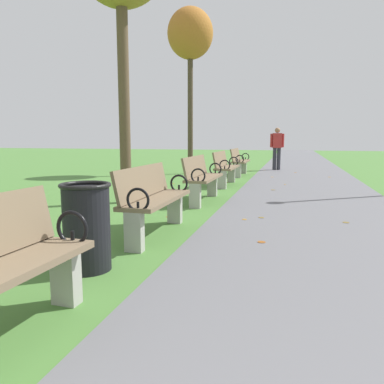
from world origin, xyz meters
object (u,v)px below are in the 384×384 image
Objects in this scene: park_bench_5 at (225,167)px; park_bench_6 at (239,161)px; park_bench_3 at (153,198)px; park_bench_4 at (202,177)px; pedestrian_walking at (277,146)px; tree_4 at (190,36)px; trash_bin at (87,227)px.

park_bench_5 is 2.72m from park_bench_6.
park_bench_3 is 1.00× the size of park_bench_4.
park_bench_3 is 0.99× the size of pedestrian_walking.
park_bench_3 is at bearing -78.04° from tree_4.
tree_4 is at bearing 120.93° from park_bench_5.
park_bench_3 is 8.08m from park_bench_6.
trash_bin is at bearing -96.04° from park_bench_3.
pedestrian_walking is (1.12, 10.48, 0.44)m from park_bench_3.
park_bench_5 is at bearing 90.00° from park_bench_3.
trash_bin is (-0.15, -4.09, -0.06)m from park_bench_4.
park_bench_6 is 0.29× the size of tree_4.
park_bench_4 is at bearing 90.00° from park_bench_3.
park_bench_4 is at bearing -98.18° from pedestrian_walking.
park_bench_4 is 7.87m from pedestrian_walking.
park_bench_6 is at bearing 90.00° from park_bench_4.
park_bench_4 is (-0.00, 2.70, 0.00)m from park_bench_3.
park_bench_3 reaches higher than trash_bin.
tree_4 is at bearing 173.04° from park_bench_6.
tree_4 is (-1.76, 5.60, 4.15)m from park_bench_4.
tree_4 reaches higher than park_bench_3.
pedestrian_walking is at bearing 37.20° from tree_4.
park_bench_4 is 1.00× the size of park_bench_6.
tree_4 reaches higher than pedestrian_walking.
tree_4 is 5.18m from pedestrian_walking.
pedestrian_walking is (1.12, 5.11, 0.44)m from park_bench_5.
pedestrian_walking is at bearing 64.99° from park_bench_6.
park_bench_4 is at bearing -90.00° from park_bench_5.
park_bench_3 is 5.36m from park_bench_5.
park_bench_5 is at bearing -102.33° from pedestrian_walking.
trash_bin is (-1.27, -11.87, -0.50)m from pedestrian_walking.
tree_4 reaches higher than trash_bin.
park_bench_6 is (0.00, 5.38, 0.00)m from park_bench_4.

